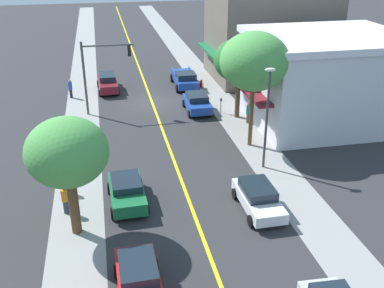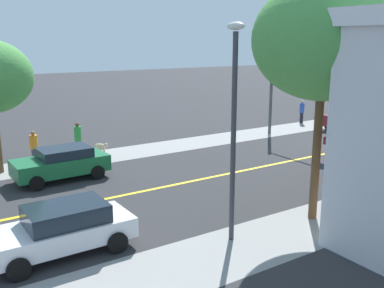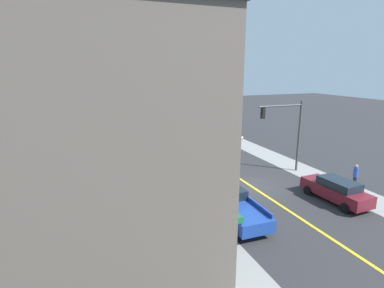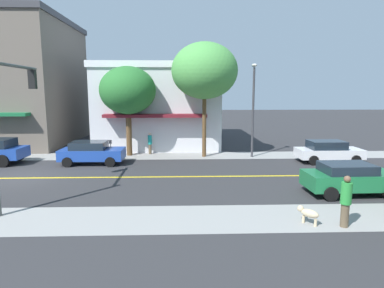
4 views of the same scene
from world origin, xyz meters
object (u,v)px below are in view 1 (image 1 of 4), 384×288
Objects in this scene: white_sedan_left_curb at (258,197)px; blue_sedan_left_curb at (197,102)px; green_sedan_right_curb at (127,191)px; pedestrian_green_shirt at (61,177)px; pedestrian_blue_shirt at (70,88)px; red_sedan_right_curb at (139,280)px; fire_hydrant at (201,84)px; maroon_sedan_right_curb at (107,82)px; traffic_light_mast at (99,66)px; parking_meter at (221,103)px; blue_pickup_truck at (185,79)px; pedestrian_orange_shirt at (65,199)px; pedestrian_teal_shirt at (248,113)px; street_tree_left_far at (67,153)px; street_tree_right_corner at (239,61)px; small_dog at (67,175)px; street_tree_left_near at (254,61)px; street_lamp at (267,108)px.

blue_sedan_left_curb is (-0.01, -15.89, 0.02)m from white_sedan_left_curb.
green_sedan_right_curb is 2.25× the size of pedestrian_green_shirt.
blue_sedan_left_curb is 12.38m from pedestrian_blue_shirt.
red_sedan_right_curb reaches higher than blue_sedan_left_curb.
fire_hydrant is 0.17× the size of maroon_sedan_right_curb.
green_sedan_right_curb is 19.98m from pedestrian_blue_shirt.
traffic_light_mast is 22.62m from red_sedan_right_curb.
parking_meter is 0.24× the size of blue_pickup_truck.
pedestrian_orange_shirt is (2.40, 15.23, -3.24)m from traffic_light_mast.
street_tree_left_far is at bearing 9.34° from pedestrian_teal_shirt.
white_sedan_left_curb reaches higher than fire_hydrant.
traffic_light_mast reaches higher than parking_meter.
blue_pickup_truck is 11.19m from pedestrian_blue_shirt.
street_tree_right_corner is 1.58× the size of green_sedan_right_curb.
blue_sedan_left_curb is at bearing 151.05° from green_sedan_right_curb.
white_sedan_left_curb reaches higher than small_dog.
street_tree_left_far reaches higher than red_sedan_right_curb.
parking_meter is 15.71m from green_sedan_right_curb.
traffic_light_mast is at bearing -178.33° from red_sedan_right_curb.
blue_sedan_left_curb is at bearing -105.95° from pedestrian_blue_shirt.
street_tree_left_far is at bearing -52.35° from green_sedan_right_curb.
small_dog is (-0.36, 16.35, -0.53)m from pedestrian_blue_shirt.
pedestrian_green_shirt reaches higher than parking_meter.
blue_pickup_truck is (-8.28, -5.94, -3.28)m from traffic_light_mast.
street_tree_left_near is 1.50× the size of blue_pickup_truck.
pedestrian_teal_shirt is (-3.45, -12.36, 0.11)m from white_sedan_left_curb.
traffic_light_mast is at bearing -177.95° from green_sedan_right_curb.
pedestrian_green_shirt is at bearing -120.61° from green_sedan_right_curb.
street_lamp is at bearing -130.31° from pedestrian_blue_shirt.
pedestrian_teal_shirt is 0.94× the size of pedestrian_blue_shirt.
blue_pickup_truck is at bearing -23.78° from fire_hydrant.
street_tree_right_corner reaches higher than traffic_light_mast.
red_sedan_right_curb is (9.02, 20.39, -0.03)m from parking_meter.
street_tree_left_near is 18.66m from maroon_sedan_right_curb.
blue_sedan_left_curb is at bearing -130.06° from pedestrian_green_shirt.
street_tree_left_near is 1.95× the size of red_sedan_right_curb.
blue_sedan_left_curb is at bearing 74.10° from fire_hydrant.
pedestrian_green_shirt reaches higher than pedestrian_orange_shirt.
street_tree_right_corner is 11.50m from traffic_light_mast.
street_tree_left_far is at bearing 62.48° from fire_hydrant.
street_lamp is 18.58m from blue_pickup_truck.
red_sedan_right_curb is at bearing 25.33° from pedestrian_teal_shirt.
maroon_sedan_right_curb is at bearing -95.90° from street_tree_left_far.
white_sedan_left_curb is 1.04× the size of blue_sedan_left_curb.
green_sedan_right_curb is (8.98, 12.89, -0.09)m from parking_meter.
pedestrian_teal_shirt is at bearing -106.07° from street_tree_left_near.
green_sedan_right_curb is (10.06, 11.70, -4.04)m from street_tree_right_corner.
maroon_sedan_right_curb is (-2.42, -23.40, -3.69)m from street_tree_left_far.
red_sedan_right_curb is at bearing 113.81° from pedestrian_green_shirt.
small_dog is (12.79, 2.85, -5.79)m from street_tree_left_near.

